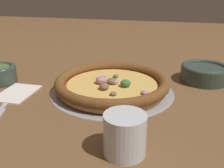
{
  "coord_description": "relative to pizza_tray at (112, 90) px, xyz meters",
  "views": [
    {
      "loc": [
        -0.71,
        -0.17,
        0.31
      ],
      "look_at": [
        0.0,
        0.0,
        0.02
      ],
      "focal_mm": 42.0,
      "sensor_mm": 36.0,
      "label": 1
    }
  ],
  "objects": [
    {
      "name": "ground_plane",
      "position": [
        0.0,
        0.0,
        -0.0
      ],
      "size": [
        3.0,
        3.0,
        0.0
      ],
      "primitive_type": "plane",
      "color": "brown"
    },
    {
      "name": "fork",
      "position": [
        -0.15,
        0.26,
        -0.0
      ],
      "size": [
        0.18,
        0.07,
        0.0
      ],
      "rotation": [
        0.0,
        0.0,
        9.72
      ],
      "color": "#B7B7BC",
      "rests_on": "ground_plane"
    },
    {
      "name": "pizza",
      "position": [
        -0.0,
        -0.0,
        0.02
      ],
      "size": [
        0.34,
        0.34,
        0.04
      ],
      "color": "tan",
      "rests_on": "pizza_tray"
    },
    {
      "name": "drinking_cup",
      "position": [
        -0.29,
        -0.09,
        0.04
      ],
      "size": [
        0.08,
        0.08,
        0.08
      ],
      "color": "silver",
      "rests_on": "ground_plane"
    },
    {
      "name": "pizza_tray",
      "position": [
        0.0,
        0.0,
        0.0
      ],
      "size": [
        0.37,
        0.37,
        0.01
      ],
      "color": "#9E9EA3",
      "rests_on": "ground_plane"
    },
    {
      "name": "bowl_near",
      "position": [
        0.16,
        -0.28,
        0.03
      ],
      "size": [
        0.15,
        0.15,
        0.06
      ],
      "color": "#334238",
      "rests_on": "ground_plane"
    },
    {
      "name": "napkin",
      "position": [
        -0.08,
        0.27,
        0.0
      ],
      "size": [
        0.14,
        0.09,
        0.01
      ],
      "rotation": [
        0.0,
        0.0,
        0.0
      ],
      "color": "white",
      "rests_on": "ground_plane"
    },
    {
      "name": "bowl_far",
      "position": [
        -0.01,
        0.37,
        0.03
      ],
      "size": [
        0.1,
        0.1,
        0.06
      ],
      "color": "#334238",
      "rests_on": "ground_plane"
    }
  ]
}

